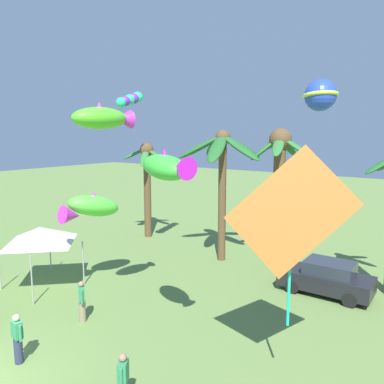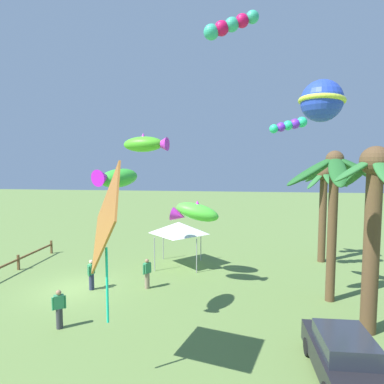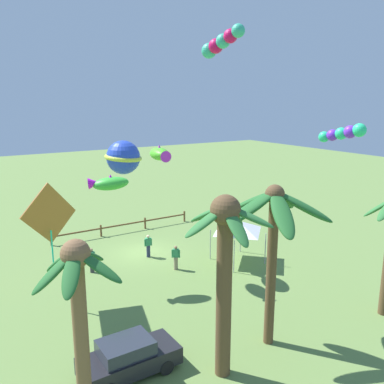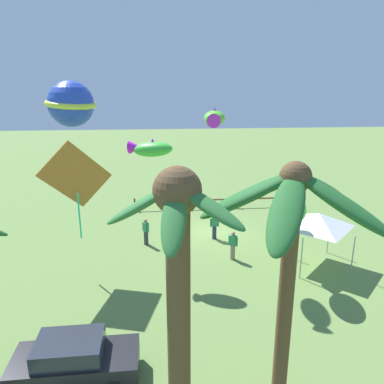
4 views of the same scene
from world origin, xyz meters
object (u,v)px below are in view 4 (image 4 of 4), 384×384
(parked_car_0, at_px, (75,360))
(kite_fish_3, at_px, (214,118))
(spectator_1, at_px, (233,245))
(kite_ball_2, at_px, (71,104))
(palm_tree_1, at_px, (178,259))
(spectator_2, at_px, (214,226))
(kite_diamond_0, at_px, (76,177))
(palm_tree_0, at_px, (291,221))
(spectator_0, at_px, (146,232))
(festival_tent, at_px, (319,220))
(kite_fish_5, at_px, (150,149))
(kite_fish_1, at_px, (290,204))

(parked_car_0, height_order, kite_fish_3, kite_fish_3)
(spectator_1, xyz_separation_m, kite_fish_3, (1.17, 0.32, 6.74))
(parked_car_0, height_order, kite_ball_2, kite_ball_2)
(palm_tree_1, height_order, spectator_2, palm_tree_1)
(palm_tree_1, xyz_separation_m, spectator_2, (-2.94, -12.68, -4.23))
(kite_diamond_0, bearing_deg, spectator_2, -152.88)
(palm_tree_0, xyz_separation_m, spectator_0, (4.19, -11.58, -4.82))
(festival_tent, bearing_deg, kite_fish_5, -7.30)
(festival_tent, bearing_deg, kite_diamond_0, -1.03)
(kite_fish_1, relative_size, kite_ball_2, 1.56)
(kite_fish_3, bearing_deg, parked_car_0, 54.08)
(kite_fish_5, bearing_deg, palm_tree_1, 94.35)
(kite_ball_2, distance_m, kite_fish_5, 7.85)
(spectator_0, xyz_separation_m, kite_diamond_0, (3.01, 3.22, 4.17))
(palm_tree_0, relative_size, kite_ball_2, 3.69)
(palm_tree_1, height_order, kite_diamond_0, palm_tree_1)
(spectator_1, relative_size, kite_fish_5, 0.66)
(parked_car_0, distance_m, kite_diamond_0, 8.34)
(palm_tree_1, bearing_deg, kite_fish_3, -103.73)
(kite_fish_1, height_order, kite_fish_3, kite_fish_3)
(parked_car_0, distance_m, kite_ball_2, 7.84)
(parked_car_0, relative_size, kite_fish_5, 1.63)
(palm_tree_0, height_order, kite_fish_3, kite_fish_3)
(parked_car_0, height_order, kite_fish_5, kite_fish_5)
(kite_diamond_0, bearing_deg, kite_fish_5, -166.00)
(festival_tent, bearing_deg, kite_fish_1, 31.57)
(palm_tree_1, distance_m, kite_fish_3, 10.10)
(parked_car_0, xyz_separation_m, spectator_1, (-6.68, -7.92, 0.06))
(spectator_1, bearing_deg, kite_fish_5, -0.65)
(palm_tree_1, bearing_deg, spectator_2, -103.07)
(palm_tree_1, xyz_separation_m, kite_fish_1, (-5.60, -7.54, -1.23))
(spectator_2, bearing_deg, spectator_0, 6.13)
(palm_tree_1, distance_m, spectator_1, 11.26)
(kite_diamond_0, xyz_separation_m, kite_fish_3, (-6.53, -0.49, 2.57))
(parked_car_0, distance_m, spectator_1, 10.36)
(kite_ball_2, bearing_deg, kite_fish_3, -126.80)
(palm_tree_0, xyz_separation_m, kite_ball_2, (5.76, -2.04, 2.90))
(palm_tree_1, relative_size, spectator_1, 4.60)
(palm_tree_0, distance_m, spectator_0, 13.22)
(spectator_2, height_order, kite_fish_3, kite_fish_3)
(spectator_0, relative_size, kite_ball_2, 0.81)
(parked_car_0, height_order, spectator_1, spectator_1)
(kite_fish_3, bearing_deg, palm_tree_1, 76.27)
(spectator_0, height_order, festival_tent, festival_tent)
(festival_tent, height_order, kite_fish_5, kite_fish_5)
(spectator_1, bearing_deg, palm_tree_1, 70.42)
(kite_diamond_0, distance_m, kite_fish_5, 3.74)
(kite_fish_3, bearing_deg, kite_ball_2, 53.20)
(kite_ball_2, bearing_deg, spectator_2, -119.79)
(parked_car_0, bearing_deg, spectator_1, -130.13)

